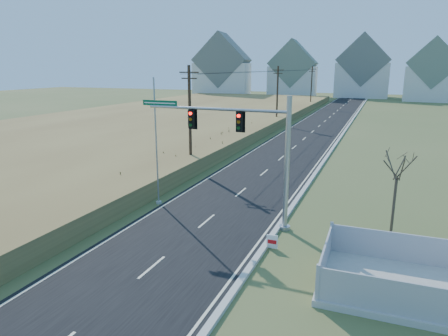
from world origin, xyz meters
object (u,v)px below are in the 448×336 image
flagpole (157,155)px  bare_tree (398,164)px  open_sign (272,242)px  fence_enclosure (410,286)px  traffic_signal_mast (254,148)px

flagpole → bare_tree: 14.33m
open_sign → bare_tree: size_ratio=0.14×
flagpole → fence_enclosure: bearing=-20.6°
traffic_signal_mast → fence_enclosure: 10.17m
traffic_signal_mast → open_sign: traffic_signal_mast is taller
fence_enclosure → open_sign: bearing=162.3°
traffic_signal_mast → flagpole: size_ratio=1.13×
bare_tree → flagpole: bearing=-179.6°
flagpole → traffic_signal_mast: bearing=-9.2°
fence_enclosure → open_sign: size_ratio=10.14×
open_sign → flagpole: bearing=155.7°
open_sign → flagpole: 10.01m
fence_enclosure → bare_tree: (-0.67, 5.74, 3.68)m
fence_enclosure → flagpole: flagpole is taller
traffic_signal_mast → bare_tree: size_ratio=1.88×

